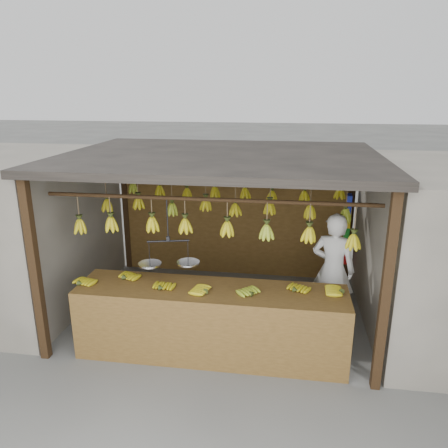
# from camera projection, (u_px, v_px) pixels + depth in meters

# --- Properties ---
(ground) EXTENTS (80.00, 80.00, 0.00)m
(ground) POSITION_uv_depth(u_px,v_px,m) (221.00, 311.00, 6.66)
(ground) COLOR #5B5B57
(stall) EXTENTS (4.30, 3.30, 2.40)m
(stall) POSITION_uv_depth(u_px,v_px,m) (224.00, 180.00, 6.39)
(stall) COLOR black
(stall) RESTS_ON ground
(counter) EXTENTS (3.41, 0.76, 0.96)m
(counter) POSITION_uv_depth(u_px,v_px,m) (209.00, 308.00, 5.28)
(counter) COLOR brown
(counter) RESTS_ON ground
(hanging_bananas) EXTENTS (3.58, 2.25, 0.39)m
(hanging_bananas) POSITION_uv_depth(u_px,v_px,m) (221.00, 208.00, 6.18)
(hanging_bananas) COLOR #B3A313
(hanging_bananas) RESTS_ON ground
(balance_scale) EXTENTS (0.74, 0.39, 0.86)m
(balance_scale) POSITION_uv_depth(u_px,v_px,m) (169.00, 260.00, 5.43)
(balance_scale) COLOR black
(balance_scale) RESTS_ON ground
(vendor) EXTENTS (0.69, 0.55, 1.64)m
(vendor) POSITION_uv_depth(u_px,v_px,m) (333.00, 270.00, 6.10)
(vendor) COLOR white
(vendor) RESTS_ON ground
(bag_bundles) EXTENTS (0.08, 0.26, 1.19)m
(bag_bundles) POSITION_uv_depth(u_px,v_px,m) (347.00, 228.00, 7.36)
(bag_bundles) COLOR #1426BF
(bag_bundles) RESTS_ON ground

